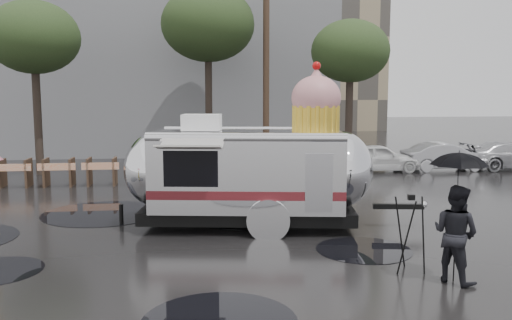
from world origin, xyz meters
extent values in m
plane|color=black|center=(0.00, 0.00, 0.00)|extent=(120.00, 120.00, 0.00)
cylinder|color=black|center=(2.79, 1.01, 0.01)|extent=(2.04, 2.04, 0.01)
cylinder|color=black|center=(0.32, 3.87, 0.01)|extent=(1.74, 1.74, 0.01)
cylinder|color=black|center=(-3.31, 5.32, 0.01)|extent=(3.33, 3.33, 0.01)
cube|color=slate|center=(-4.00, 24.00, 6.50)|extent=(22.00, 12.00, 13.00)
cylinder|color=#473323|center=(2.50, 14.00, 4.50)|extent=(0.28, 0.28, 9.00)
cylinder|color=#382D26|center=(-7.00, 13.00, 2.93)|extent=(0.32, 0.32, 5.85)
ellipsoid|color=#233718|center=(-7.00, 13.00, 5.52)|extent=(3.64, 3.64, 2.86)
cylinder|color=#382D26|center=(0.00, 15.00, 3.38)|extent=(0.32, 0.32, 6.75)
ellipsoid|color=#233718|center=(0.00, 15.00, 6.38)|extent=(4.20, 4.20, 3.30)
cylinder|color=#382D26|center=(6.00, 13.00, 2.70)|extent=(0.32, 0.32, 5.40)
ellipsoid|color=#233718|center=(6.00, 13.00, 5.10)|extent=(3.36, 3.36, 2.64)
cube|color=#473323|center=(-7.50, 10.00, 0.50)|extent=(0.08, 0.80, 1.00)
cube|color=#473323|center=(-6.60, 10.00, 0.50)|extent=(0.08, 0.80, 1.00)
cube|color=#E5590C|center=(-7.05, 9.62, 0.75)|extent=(1.30, 0.04, 0.25)
cube|color=#473323|center=(-6.00, 10.00, 0.50)|extent=(0.08, 0.80, 1.00)
cube|color=#473323|center=(-5.10, 10.00, 0.50)|extent=(0.08, 0.80, 1.00)
cube|color=#E5590C|center=(-5.55, 9.62, 0.75)|extent=(1.30, 0.04, 0.25)
cube|color=#473323|center=(-4.50, 10.00, 0.50)|extent=(0.08, 0.80, 1.00)
cube|color=#473323|center=(-3.60, 10.00, 0.50)|extent=(0.08, 0.80, 1.00)
cube|color=#E5590C|center=(-4.05, 9.62, 0.75)|extent=(1.30, 0.04, 0.25)
imported|color=silver|center=(7.00, 12.00, 0.70)|extent=(4.00, 1.80, 1.40)
imported|color=#B2B2B7|center=(10.00, 12.00, 0.70)|extent=(4.00, 1.80, 1.40)
imported|color=#B2B2B7|center=(13.00, 12.00, 0.72)|extent=(4.20, 1.80, 1.44)
cube|color=silver|center=(0.56, 3.42, 1.46)|extent=(4.92, 3.09, 1.88)
ellipsoid|color=silver|center=(2.83, 3.07, 1.46)|extent=(1.92, 2.62, 1.88)
ellipsoid|color=silver|center=(-1.71, 3.78, 1.46)|extent=(1.92, 2.62, 1.88)
cube|color=black|center=(0.56, 3.42, 0.37)|extent=(5.49, 2.88, 0.31)
cylinder|color=black|center=(0.91, 2.28, 0.37)|extent=(0.76, 0.34, 0.73)
cylinder|color=black|center=(1.24, 4.41, 0.37)|extent=(0.76, 0.34, 0.73)
cylinder|color=silver|center=(0.89, 2.13, 0.42)|extent=(1.01, 0.26, 1.00)
cube|color=black|center=(4.28, 2.84, 0.52)|extent=(1.26, 0.32, 0.13)
sphere|color=silver|center=(4.90, 2.74, 0.57)|extent=(0.19, 0.19, 0.17)
cylinder|color=black|center=(-2.64, 3.93, 0.26)|extent=(0.12, 0.12, 0.52)
cube|color=maroon|center=(0.37, 2.24, 0.99)|extent=(4.55, 0.74, 0.21)
cube|color=maroon|center=(0.74, 4.61, 0.99)|extent=(4.55, 0.74, 0.21)
cube|color=black|center=(-0.87, 2.42, 1.62)|extent=(1.24, 0.22, 0.84)
cube|color=beige|center=(-0.91, 2.17, 2.14)|extent=(1.53, 0.74, 0.15)
cube|color=silver|center=(2.02, 1.97, 1.31)|extent=(0.62, 0.13, 1.36)
cube|color=white|center=(-0.58, 3.60, 2.61)|extent=(1.03, 0.82, 0.40)
cylinder|color=yellow|center=(2.21, 3.16, 2.72)|extent=(1.24, 1.24, 0.63)
ellipsoid|color=#D18C8E|center=(2.21, 3.16, 3.22)|extent=(1.39, 1.39, 1.09)
cone|color=#D18C8E|center=(2.21, 3.16, 3.76)|extent=(0.60, 0.60, 0.42)
sphere|color=red|center=(2.21, 3.16, 3.99)|extent=(0.24, 0.24, 0.21)
imported|color=black|center=(3.77, -1.06, 0.87)|extent=(0.84, 0.96, 1.75)
imported|color=black|center=(3.77, -1.06, 1.95)|extent=(1.19, 1.19, 0.81)
cylinder|color=black|center=(3.77, -1.06, 0.83)|extent=(0.02, 0.02, 1.65)
cylinder|color=black|center=(3.44, -0.47, 0.70)|extent=(0.06, 0.33, 1.42)
cylinder|color=black|center=(3.09, -0.21, 0.70)|extent=(0.30, 0.15, 1.42)
cylinder|color=black|center=(3.05, -0.64, 0.70)|extent=(0.27, 0.21, 1.42)
cube|color=black|center=(3.19, -0.44, 1.42)|extent=(0.13, 0.11, 0.10)
camera|label=1|loc=(-0.87, -9.89, 3.37)|focal=38.00mm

